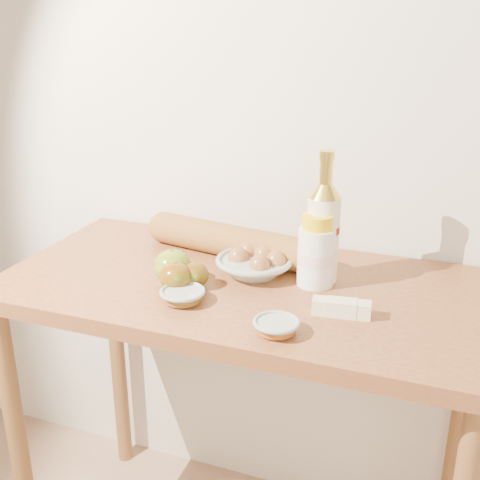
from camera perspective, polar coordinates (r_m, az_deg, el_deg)
name	(u,v)px	position (r m, az deg, el deg)	size (l,w,h in m)	color
back_wall	(286,99)	(1.67, 4.43, 13.17)	(3.50, 0.02, 2.60)	beige
table	(244,326)	(1.54, 0.40, -8.14)	(1.20, 0.60, 0.90)	#9D5C32
bourbon_bottle	(323,230)	(1.46, 7.88, 0.99)	(0.10, 0.10, 0.32)	#EEE6CA
cream_bottle	(316,253)	(1.45, 7.24, -1.20)	(0.11, 0.11, 0.18)	white
egg_bowl	(255,263)	(1.51, 1.44, -2.23)	(0.26, 0.26, 0.07)	#95A39E
baguette	(230,241)	(1.62, -0.91, -0.09)	(0.54, 0.17, 0.09)	#A56F32
apple_yellowgreen	(173,266)	(1.47, -6.40, -2.51)	(0.11, 0.11, 0.08)	olive
apple_redgreen_front	(176,277)	(1.43, -6.09, -3.51)	(0.08, 0.08, 0.07)	#931208
apple_redgreen_right	(195,275)	(1.44, -4.32, -3.34)	(0.07, 0.07, 0.06)	maroon
sugar_bowl	(183,295)	(1.38, -5.47, -5.24)	(0.13, 0.13, 0.03)	#99A7A2
syrup_bowl	(276,326)	(1.25, 3.47, -8.15)	(0.13, 0.13, 0.03)	#96A49D
butter_stick	(341,308)	(1.33, 9.59, -6.37)	(0.13, 0.05, 0.04)	beige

